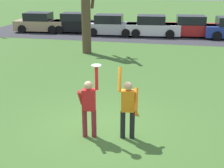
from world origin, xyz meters
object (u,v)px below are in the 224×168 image
Objects in this scene: frisbee_disc at (96,65)px; bare_tree_tall at (87,8)px; parked_car_red at (192,27)px; parked_car_tan at (40,23)px; person_catcher at (89,104)px; parked_car_black at (77,23)px; field_cone_orange at (135,110)px; person_defender at (128,106)px; parked_car_white at (152,27)px; parked_car_silver at (110,26)px.

bare_tree_tall reaches higher than frisbee_disc.
parked_car_tan is at bearing 176.81° from parked_car_red.
person_catcher is 0.49× the size of parked_car_red.
parked_car_black is 13.26× the size of field_cone_orange.
person_defender is at bearing -71.96° from parked_car_black.
person_defender is at bearing -63.15° from parked_car_tan.
parked_car_red is at bearing 3.89° from parked_car_white.
person_defender is at bearing -80.58° from parked_car_silver.
bare_tree_tall is at bearing 108.32° from frisbee_disc.
person_catcher is at bearing -95.51° from parked_car_white.
parked_car_silver is 0.81× the size of bare_tree_tall.
person_catcher reaches higher than parked_car_red.
person_catcher is 0.40× the size of bare_tree_tall.
parked_car_black is (-7.22, 16.93, -0.25)m from person_defender.
field_cone_orange is at bearing 65.37° from frisbee_disc.
parked_car_tan is 9.23m from bare_tree_tall.
field_cone_orange is at bearing -97.34° from person_defender.
field_cone_orange is at bearing -79.20° from parked_car_silver.
parked_car_black is at bearing 115.12° from field_cone_orange.
parked_car_black is 0.81× the size of bare_tree_tall.
parked_car_black and parked_car_silver have the same top height.
field_cone_orange is at bearing -91.65° from parked_car_white.
parked_car_white is at bearing -5.44° from parked_car_tan.
field_cone_orange is (0.79, 1.73, -1.93)m from frisbee_disc.
parked_car_white is at bearing -1.68° from parked_car_silver.
person_catcher is at bearing -105.29° from parked_car_red.
parked_car_red is (9.25, 0.02, 0.00)m from parked_car_black.
bare_tree_tall is at bearing 116.35° from field_cone_orange.
parked_car_tan is 1.00× the size of parked_car_red.
person_defender is at bearing 0.00° from person_catcher.
frisbee_disc is at bearing 0.00° from person_defender.
person_defender is 10.89m from bare_tree_tall.
frisbee_disc reaches higher than person_defender.
parked_car_silver is at bearing 92.21° from person_catcher.
parked_car_silver is 1.00× the size of parked_car_white.
person_defender is (1.05, 0.16, -0.00)m from person_catcher.
parked_car_silver is at bearing -84.16° from person_defender.
parked_car_red is (12.33, 0.40, 0.00)m from parked_car_tan.
parked_car_black is at bearing 162.98° from parked_car_silver.
field_cone_orange is (4.12, -8.32, -2.49)m from bare_tree_tall.
parked_car_red is (2.03, 16.95, -0.25)m from person_defender.
parked_car_tan is 13.26× the size of field_cone_orange.
parked_car_white is at bearing 90.32° from frisbee_disc.
frisbee_disc is at bearing -83.43° from parked_car_silver.
frisbee_disc is at bearing -104.58° from parked_car_red.
parked_car_silver is at bearing -179.03° from parked_car_red.
parked_car_silver is 15.27m from field_cone_orange.
parked_car_tan and parked_car_silver have the same top height.
bare_tree_tall is (-3.24, -6.55, 1.93)m from parked_car_white.
parked_car_white is 7.56m from bare_tree_tall.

